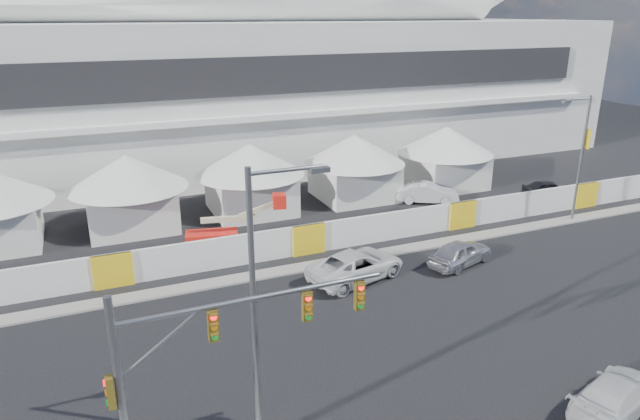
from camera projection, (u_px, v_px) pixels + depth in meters
name	position (u px, v px, depth m)	size (l,w,h in m)	color
ground	(304.00, 413.00, 22.39)	(160.00, 160.00, 0.00)	black
far_curb	(501.00, 232.00, 40.62)	(80.00, 1.20, 0.12)	gray
stadium	(234.00, 68.00, 58.56)	(80.00, 24.80, 21.98)	silver
tent_row	(192.00, 179.00, 42.39)	(53.40, 8.40, 5.40)	silver
hoarding_fence	(308.00, 239.00, 36.88)	(70.00, 0.25, 2.00)	white
scaffold_tower	(549.00, 90.00, 68.70)	(4.40, 4.40, 12.00)	#595B60
sedan_silver	(460.00, 253.00, 35.28)	(4.69, 1.89, 1.60)	silver
pickup_curb	(356.00, 265.00, 33.42)	(6.14, 2.83, 1.71)	silver
pickup_near	(616.00, 395.00, 22.32)	(5.04, 2.05, 1.46)	silver
lot_car_a	(428.00, 193.00, 46.86)	(5.00, 1.74, 1.65)	silver
lot_car_b	(549.00, 189.00, 48.20)	(4.33, 1.74, 1.47)	black
traffic_mast	(184.00, 382.00, 17.45)	(8.89, 0.72, 7.36)	gray
streetlight_median	(261.00, 293.00, 19.04)	(2.84, 0.28, 10.25)	slate
streetlight_curb	(580.00, 150.00, 41.26)	(2.77, 0.62, 9.36)	slate
boom_lift	(221.00, 232.00, 38.19)	(6.93, 2.23, 3.43)	red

